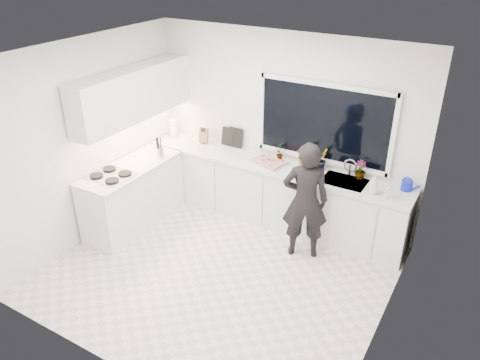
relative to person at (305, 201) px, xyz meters
The scene contains 25 objects.
floor 1.42m from the person, 129.49° to the right, with size 4.00×3.50×0.02m, color beige.
wall_back 1.26m from the person, 130.77° to the left, with size 4.00×0.02×2.70m, color white.
wall_left 2.95m from the person, 161.89° to the right, with size 0.02×3.50×2.70m, color white.
wall_right 1.65m from the person, 35.36° to the right, with size 0.02×3.50×2.70m, color white.
ceiling 2.24m from the person, 129.49° to the right, with size 4.00×3.50×0.02m, color white.
window 1.12m from the person, 99.74° to the left, with size 1.80×0.02×1.00m, color black.
base_cabinets_back 0.99m from the person, 143.44° to the left, with size 3.92×0.58×0.88m, color white.
base_cabinets_left 2.50m from the person, 167.15° to the right, with size 0.58×1.60×0.88m, color white.
countertop_back 0.92m from the person, 143.94° to the left, with size 3.94×0.62×0.04m, color silver.
countertop_left 2.48m from the person, 167.15° to the right, with size 0.62×1.60×0.04m, color silver.
upper_cabinets 2.75m from the person, behind, with size 0.34×2.10×0.70m, color white.
sink 0.63m from the person, 60.72° to the left, with size 0.58×0.42×0.14m, color silver.
faucet 0.84m from the person, 67.65° to the left, with size 0.03×0.03×0.22m, color silver.
stovetop 2.60m from the person, 159.69° to the right, with size 0.56×0.48×0.03m, color black.
person is the anchor object (origin of this frame).
pizza_tray 0.96m from the person, 146.79° to the left, with size 0.49×0.36×0.03m, color silver.
pizza 0.96m from the person, 146.79° to the left, with size 0.45×0.32×0.01m, color red.
watering_can 1.29m from the person, 33.73° to the left, with size 0.14×0.14×0.13m, color #131BB4.
paper_towel_roll 2.66m from the person, 165.80° to the left, with size 0.11×0.11×0.26m, color white.
knife_block 2.14m from the person, 161.08° to the left, with size 0.13×0.10×0.22m, color olive.
utensil_crock 2.25m from the person, behind, with size 0.13×0.13×0.16m, color silver.
picture_frame_large 1.83m from the person, 154.15° to the left, with size 0.22×0.02×0.28m, color black.
picture_frame_small 1.72m from the person, 152.26° to the left, with size 0.25×0.02×0.30m, color black.
herb_plants 0.79m from the person, 106.62° to the left, with size 1.34×0.35×0.31m.
soap_bottles 0.92m from the person, 26.91° to the left, with size 0.33×0.15×0.28m.
Camera 1 is at (2.62, -3.92, 3.77)m, focal length 35.00 mm.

